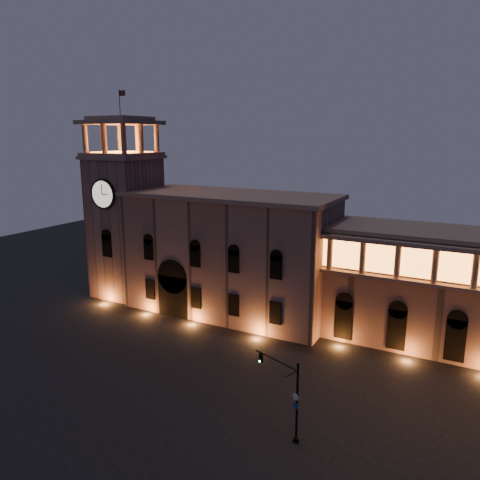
% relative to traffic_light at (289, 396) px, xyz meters
% --- Properties ---
extents(ground, '(160.00, 160.00, 0.00)m').
position_rel_traffic_light_xyz_m(ground, '(-17.16, 1.93, -3.84)').
color(ground, black).
rests_on(ground, ground).
extents(government_building, '(30.80, 12.80, 17.60)m').
position_rel_traffic_light_xyz_m(government_building, '(-19.24, 23.86, 4.93)').
color(government_building, '#816054').
rests_on(government_building, ground).
extents(clock_tower, '(9.80, 9.80, 32.40)m').
position_rel_traffic_light_xyz_m(clock_tower, '(-37.66, 22.90, 8.66)').
color(clock_tower, '#816054').
rests_on(clock_tower, ground).
extents(traffic_light, '(5.01, 2.17, 7.31)m').
position_rel_traffic_light_xyz_m(traffic_light, '(0.00, 0.00, 0.00)').
color(traffic_light, black).
rests_on(traffic_light, ground).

